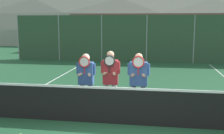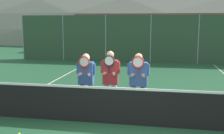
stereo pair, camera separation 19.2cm
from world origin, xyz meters
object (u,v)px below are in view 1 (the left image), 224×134
player_leftmost (86,77)px  car_center (209,46)px  car_far_left (80,44)px  car_left_of_center (145,45)px  player_center_left (110,77)px  player_center_right (138,78)px

player_leftmost → car_center: (5.69, 13.30, -0.16)m
car_far_left → car_left_of_center: bearing=2.0°
player_center_left → player_center_right: (0.78, 0.04, -0.01)m
player_center_right → car_far_left: bearing=111.9°
player_leftmost → car_center: bearing=66.9°
player_center_right → car_center: size_ratio=0.43×
player_center_left → car_center: size_ratio=0.44×
car_far_left → car_center: size_ratio=1.16×
car_center → car_left_of_center: bearing=176.4°
player_center_left → car_far_left: (-4.63, 13.49, -0.13)m
player_center_left → car_far_left: 14.26m
player_leftmost → player_center_left: 0.72m
player_leftmost → car_far_left: (-3.90, 13.42, -0.10)m
player_center_left → car_center: player_center_left is taller
car_left_of_center → car_center: size_ratio=1.07×
player_center_left → player_center_right: 0.78m
player_leftmost → player_center_right: size_ratio=0.98×
player_center_left → car_far_left: bearing=108.9°
player_leftmost → car_far_left: car_far_left is taller
car_far_left → player_leftmost: bearing=-73.8°
car_far_left → car_left_of_center: 4.96m
player_leftmost → car_far_left: size_ratio=0.36×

